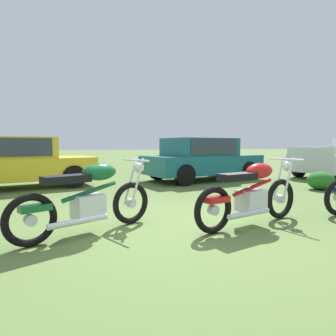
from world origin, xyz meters
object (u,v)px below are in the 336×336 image
at_px(car_yellow, 15,160).
at_px(car_teal, 201,157).
at_px(motorcycle_green, 89,199).
at_px(motorcycle_red, 252,194).
at_px(shrub_low, 321,181).

bearing_deg(car_yellow, car_teal, -12.50).
distance_m(motorcycle_green, motorcycle_red, 2.39).
bearing_deg(motorcycle_green, car_teal, 26.17).
height_order(motorcycle_red, car_teal, car_teal).
bearing_deg(car_teal, shrub_low, -65.77).
bearing_deg(car_yellow, shrub_low, -33.01).
bearing_deg(car_teal, car_yellow, 167.85).
distance_m(motorcycle_red, car_teal, 5.53).
relative_size(car_teal, shrub_low, 6.10).
height_order(motorcycle_green, car_teal, car_teal).
distance_m(motorcycle_red, shrub_low, 4.48).
relative_size(motorcycle_green, shrub_low, 2.73).
xyz_separation_m(motorcycle_green, shrub_low, (6.11, 2.16, -0.24)).
relative_size(motorcycle_green, car_yellow, 0.44).
bearing_deg(motorcycle_red, car_yellow, 112.95).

